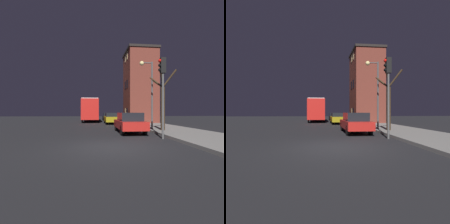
{
  "view_description": "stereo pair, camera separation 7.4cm",
  "coord_description": "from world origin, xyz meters",
  "views": [
    {
      "loc": [
        -0.82,
        -7.79,
        1.55
      ],
      "look_at": [
        1.1,
        10.2,
        1.57
      ],
      "focal_mm": 28.0,
      "sensor_mm": 36.0,
      "label": 1
    },
    {
      "loc": [
        -0.74,
        -7.8,
        1.55
      ],
      "look_at": [
        1.1,
        10.2,
        1.57
      ],
      "focal_mm": 28.0,
      "sensor_mm": 36.0,
      "label": 2
    }
  ],
  "objects": [
    {
      "name": "car_near_lane",
      "position": [
        1.87,
        5.15,
        0.8
      ],
      "size": [
        1.75,
        4.6,
        1.52
      ],
      "color": "#B21E19",
      "rests_on": "ground"
    },
    {
      "name": "brick_building",
      "position": [
        5.76,
        16.45,
        5.2
      ],
      "size": [
        4.15,
        5.34,
        10.05
      ],
      "color": "brown",
      "rests_on": "sidewalk"
    },
    {
      "name": "bare_tree",
      "position": [
        4.55,
        5.28,
        2.27
      ],
      "size": [
        1.79,
        1.93,
        4.62
      ],
      "color": "#382819",
      "rests_on": "sidewalk"
    },
    {
      "name": "streetlamp",
      "position": [
        3.91,
        6.75,
        3.96
      ],
      "size": [
        1.16,
        0.37,
        5.76
      ],
      "color": "#4C4C4C",
      "rests_on": "sidewalk"
    },
    {
      "name": "car_far_lane",
      "position": [
        1.91,
        25.09,
        0.77
      ],
      "size": [
        1.86,
        4.59,
        1.46
      ],
      "color": "black",
      "rests_on": "ground"
    },
    {
      "name": "bus",
      "position": [
        -1.31,
        21.29,
        2.14
      ],
      "size": [
        2.51,
        9.27,
        3.61
      ],
      "color": "red",
      "rests_on": "ground"
    },
    {
      "name": "ground_plane",
      "position": [
        0.0,
        0.0,
        0.0
      ],
      "size": [
        120.0,
        120.0,
        0.0
      ],
      "primitive_type": "plane",
      "color": "black"
    },
    {
      "name": "traffic_light",
      "position": [
        3.18,
        1.98,
        3.37
      ],
      "size": [
        0.43,
        0.24,
        4.73
      ],
      "color": "#4C4C4C",
      "rests_on": "ground"
    },
    {
      "name": "car_mid_lane",
      "position": [
        1.63,
        15.4,
        0.78
      ],
      "size": [
        1.89,
        4.73,
        1.46
      ],
      "color": "olive",
      "rests_on": "ground"
    }
  ]
}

